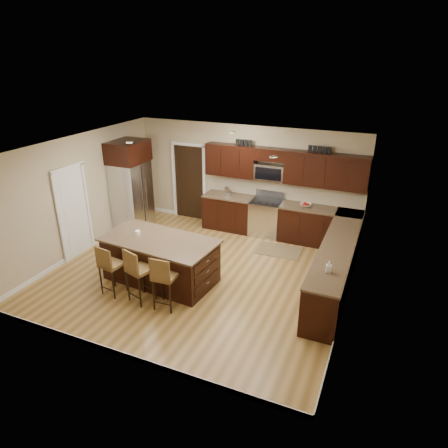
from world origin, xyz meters
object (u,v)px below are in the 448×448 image
at_px(island, 161,261).
at_px(stool_mid, 137,270).
at_px(range, 266,217).
at_px(refrigerator, 131,186).
at_px(stool_left, 109,265).
at_px(stool_right, 163,277).

distance_m(island, stool_mid, 0.88).
bearing_deg(stool_mid, range, 89.28).
distance_m(range, island, 3.24).
distance_m(stool_mid, refrigerator, 3.48).
bearing_deg(stool_left, refrigerator, 124.96).
relative_size(stool_left, stool_right, 0.97).
xyz_separation_m(range, refrigerator, (-3.30, -1.05, 0.73)).
distance_m(island, stool_right, 1.06).
distance_m(range, stool_right, 3.89).
bearing_deg(stool_right, stool_left, 177.02).
height_order(range, refrigerator, refrigerator).
relative_size(island, refrigerator, 1.01).
bearing_deg(refrigerator, stool_mid, -53.64).
relative_size(island, stool_left, 2.31).
bearing_deg(range, island, -113.47).
bearing_deg(refrigerator, range, 17.61).
relative_size(island, stool_mid, 2.19).
height_order(island, stool_mid, stool_mid).
bearing_deg(refrigerator, stool_left, -63.09).
bearing_deg(stool_mid, island, 109.66).
height_order(stool_left, refrigerator, refrigerator).
bearing_deg(stool_left, island, 62.41).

